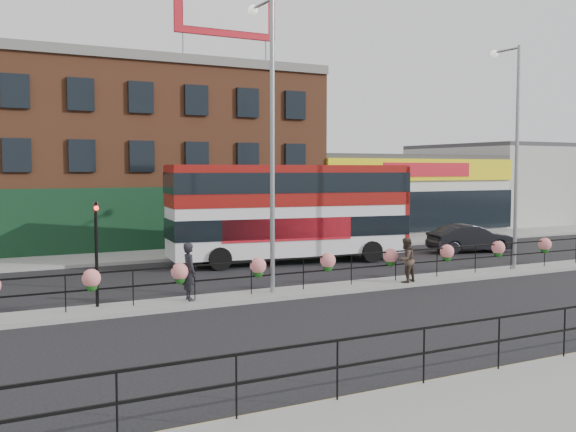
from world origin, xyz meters
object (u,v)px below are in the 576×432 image
car (470,238)px  pedestrian_b (406,260)px  double_decker_bus (290,203)px  lamp_column_west (269,119)px  pedestrian_a (189,271)px  lamp_column_east (513,137)px

car → pedestrian_b: size_ratio=2.78×
double_decker_bus → lamp_column_west: bearing=-123.5°
double_decker_bus → pedestrian_a: 10.40m
lamp_column_east → pedestrian_b: bearing=-172.4°
pedestrian_a → pedestrian_b: 8.26m
pedestrian_b → lamp_column_west: (-5.28, 0.77, 5.05)m
pedestrian_a → pedestrian_b: pedestrian_a is taller
double_decker_bus → pedestrian_b: bearing=-84.2°
pedestrian_a → car: bearing=-68.2°
double_decker_bus → lamp_column_east: bearing=-44.0°
car → pedestrian_a: bearing=122.2°
double_decker_bus → lamp_column_west: size_ratio=1.15×
double_decker_bus → pedestrian_a: double_decker_bus is taller
car → pedestrian_a: size_ratio=2.50×
pedestrian_b → lamp_column_west: size_ratio=0.17×
pedestrian_b → lamp_column_east: size_ratio=0.18×
lamp_column_east → car: bearing=61.1°
lamp_column_west → lamp_column_east: size_ratio=1.07×
car → lamp_column_west: lamp_column_west is taller
pedestrian_a → lamp_column_west: (2.96, 0.23, 4.96)m
double_decker_bus → pedestrian_b: double_decker_bus is taller
car → lamp_column_west: (-14.67, -5.83, 5.31)m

